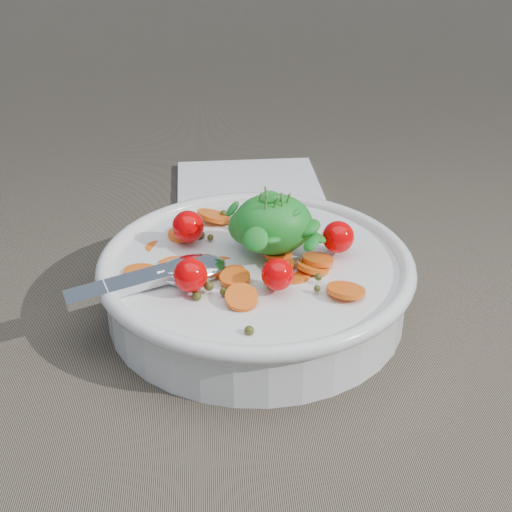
{
  "coord_description": "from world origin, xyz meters",
  "views": [
    {
      "loc": [
        -0.06,
        -0.47,
        0.31
      ],
      "look_at": [
        -0.03,
        -0.01,
        0.05
      ],
      "focal_mm": 50.0,
      "sensor_mm": 36.0,
      "label": 1
    }
  ],
  "objects": [
    {
      "name": "ground",
      "position": [
        0.0,
        0.0,
        0.0
      ],
      "size": [
        6.0,
        6.0,
        0.0
      ],
      "primitive_type": "plane",
      "color": "#726451",
      "rests_on": "ground"
    },
    {
      "name": "bowl",
      "position": [
        -0.03,
        -0.01,
        0.03
      ],
      "size": [
        0.26,
        0.24,
        0.1
      ],
      "color": "white",
      "rests_on": "ground"
    },
    {
      "name": "napkin",
      "position": [
        -0.02,
        0.22,
        0.0
      ],
      "size": [
        0.15,
        0.13,
        0.01
      ],
      "primitive_type": "cube",
      "rotation": [
        0.0,
        0.0,
        0.02
      ],
      "color": "white",
      "rests_on": "ground"
    }
  ]
}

